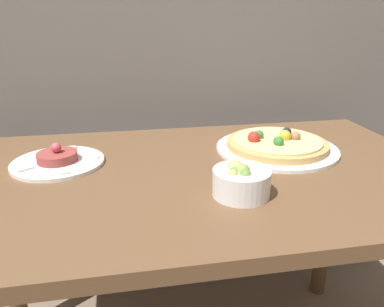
{
  "coord_description": "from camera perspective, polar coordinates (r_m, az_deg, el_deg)",
  "views": [
    {
      "loc": [
        -0.17,
        -0.5,
        1.14
      ],
      "look_at": [
        -0.01,
        0.41,
        0.8
      ],
      "focal_mm": 35.0,
      "sensor_mm": 36.0,
      "label": 1
    }
  ],
  "objects": [
    {
      "name": "pizza_plate",
      "position": [
        1.14,
        12.78,
        1.3
      ],
      "size": [
        0.36,
        0.36,
        0.06
      ],
      "color": "white",
      "rests_on": "dining_table"
    },
    {
      "name": "tartare_plate",
      "position": [
        1.07,
        -19.77,
        -1.0
      ],
      "size": [
        0.25,
        0.25,
        0.06
      ],
      "color": "white",
      "rests_on": "dining_table"
    },
    {
      "name": "dining_table",
      "position": [
        1.02,
        0.53,
        -7.83
      ],
      "size": [
        1.34,
        0.77,
        0.76
      ],
      "color": "brown",
      "rests_on": "ground_plane"
    },
    {
      "name": "small_bowl",
      "position": [
        0.84,
        7.45,
        -4.17
      ],
      "size": [
        0.13,
        0.13,
        0.08
      ],
      "color": "white",
      "rests_on": "dining_table"
    }
  ]
}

